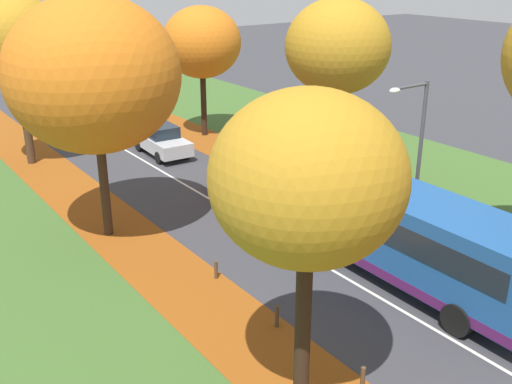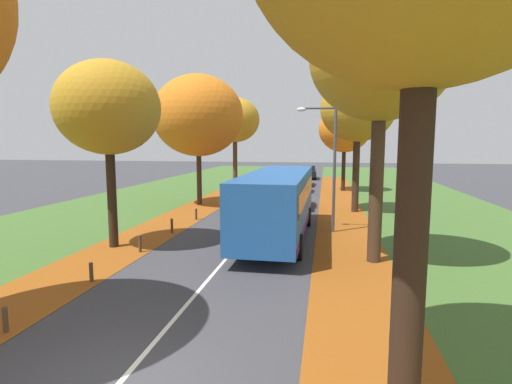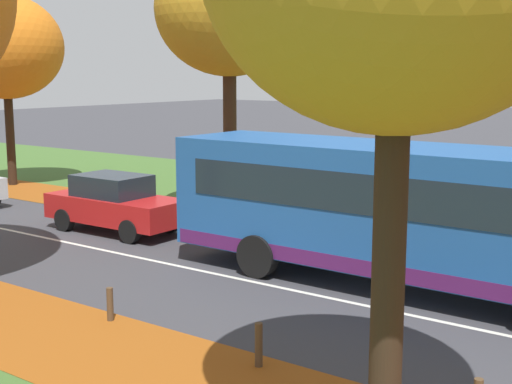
% 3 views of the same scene
% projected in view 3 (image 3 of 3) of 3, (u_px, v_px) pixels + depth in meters
% --- Properties ---
extents(leaf_litter_left, '(2.80, 60.00, 0.00)m').
position_uv_depth(leaf_litter_left, '(107.00, 353.00, 11.46)').
color(leaf_litter_left, '#8C4714').
rests_on(leaf_litter_left, grass_verge_left).
extents(grass_verge_right, '(12.00, 90.00, 0.01)m').
position_uv_depth(grass_verge_right, '(279.00, 196.00, 25.95)').
color(grass_verge_right, '#3D6028').
rests_on(grass_verge_right, ground).
extents(leaf_litter_right, '(2.80, 60.00, 0.00)m').
position_uv_depth(leaf_litter_right, '(369.00, 243.00, 18.80)').
color(leaf_litter_right, '#8C4714').
rests_on(leaf_litter_right, grass_verge_right).
extents(road_centre_line, '(0.12, 80.00, 0.01)m').
position_uv_depth(road_centre_line, '(82.00, 245.00, 18.60)').
color(road_centre_line, silver).
rests_on(road_centre_line, ground).
extents(tree_right_mid, '(4.52, 4.52, 8.40)m').
position_uv_depth(tree_right_mid, '(229.00, 10.00, 21.49)').
color(tree_right_mid, '#382619').
rests_on(tree_right_mid, ground).
extents(tree_right_far, '(4.49, 4.49, 7.46)m').
position_uv_depth(tree_right_far, '(5.00, 47.00, 27.69)').
color(tree_right_far, black).
rests_on(tree_right_far, ground).
extents(bollard_fifth, '(0.12, 0.12, 0.71)m').
position_uv_depth(bollard_fifth, '(259.00, 345.00, 10.90)').
color(bollard_fifth, '#4C3823').
rests_on(bollard_fifth, ground).
extents(bollard_sixth, '(0.12, 0.12, 0.63)m').
position_uv_depth(bollard_sixth, '(110.00, 304.00, 12.93)').
color(bollard_sixth, '#4C3823').
rests_on(bollard_sixth, ground).
extents(streetlamp_right, '(1.89, 0.28, 6.00)m').
position_uv_depth(streetlamp_right, '(382.00, 103.00, 17.04)').
color(streetlamp_right, '#47474C').
rests_on(streetlamp_right, ground).
extents(bus, '(2.76, 10.43, 2.98)m').
position_uv_depth(bus, '(404.00, 208.00, 14.72)').
color(bus, '#1E5199').
rests_on(bus, ground).
extents(car_red_lead, '(1.82, 4.22, 1.62)m').
position_uv_depth(car_red_lead, '(115.00, 203.00, 20.11)').
color(car_red_lead, '#B21919').
rests_on(car_red_lead, ground).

